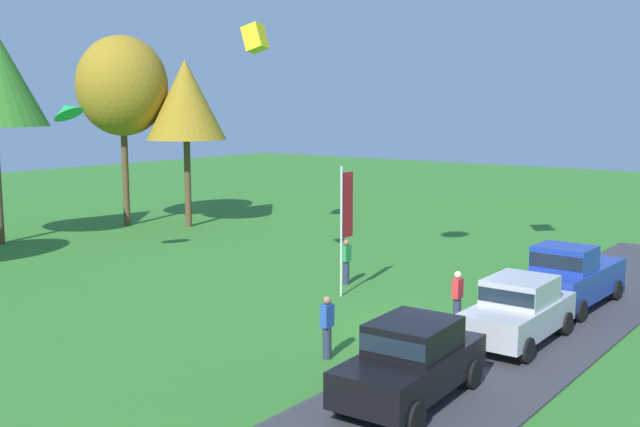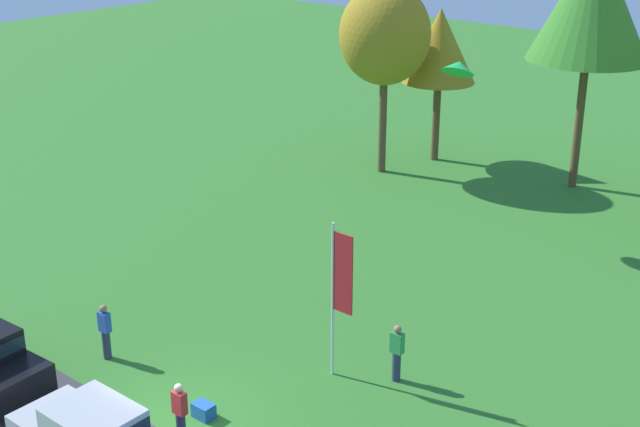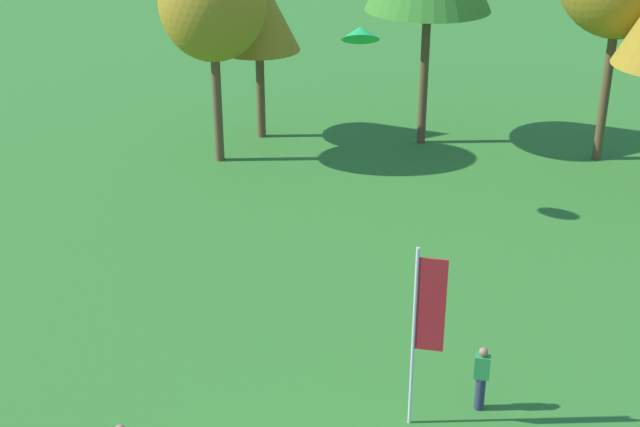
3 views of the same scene
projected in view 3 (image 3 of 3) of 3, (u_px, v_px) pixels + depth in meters
The scene contains 5 objects.
person_on_lawn at pixel (481, 378), 21.03m from camera, with size 0.36×0.24×1.71m.
tree_right_of_center at pixel (212, 3), 33.70m from camera, with size 4.10×4.10×8.65m.
tree_far_left at pixel (258, 10), 36.66m from camera, with size 3.45×3.45×7.29m.
flag_banner at pixel (425, 317), 19.64m from camera, with size 0.71×0.08×4.60m.
kite_delta_high_left at pixel (360, 33), 28.70m from camera, with size 1.23×1.23×0.43m, color green.
Camera 3 is at (3.06, -12.39, 13.19)m, focal length 50.00 mm.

